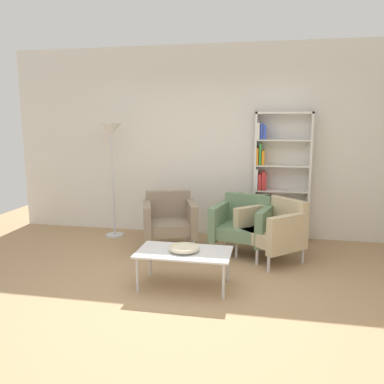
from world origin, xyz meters
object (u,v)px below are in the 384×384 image
object	(u,v)px
bookshelf_tall	(276,179)
armchair_near_window	(169,219)
coffee_table_low	(184,254)
floor_lamp_torchiere	(111,143)
decorative_bowl	(184,248)
armchair_by_bookshelf	(274,228)
armchair_corner_red	(243,223)

from	to	relation	value
bookshelf_tall	armchair_near_window	world-z (taller)	bookshelf_tall
coffee_table_low	floor_lamp_torchiere	size ratio (longest dim) A/B	0.57
decorative_bowl	armchair_by_bookshelf	size ratio (longest dim) A/B	0.34
armchair_near_window	floor_lamp_torchiere	distance (m)	1.49
bookshelf_tall	decorative_bowl	size ratio (longest dim) A/B	5.94
armchair_corner_red	armchair_near_window	bearing A→B (deg)	-168.48
bookshelf_tall	armchair_corner_red	distance (m)	0.97
armchair_near_window	floor_lamp_torchiere	size ratio (longest dim) A/B	0.50
decorative_bowl	armchair_near_window	xyz separation A→B (m)	(-0.48, 1.26, -0.02)
armchair_by_bookshelf	floor_lamp_torchiere	world-z (taller)	floor_lamp_torchiere
decorative_bowl	coffee_table_low	bearing A→B (deg)	0.00
decorative_bowl	armchair_corner_red	world-z (taller)	armchair_corner_red
coffee_table_low	armchair_corner_red	world-z (taller)	armchair_corner_red
coffee_table_low	armchair_by_bookshelf	world-z (taller)	armchair_by_bookshelf
decorative_bowl	armchair_near_window	world-z (taller)	armchair_near_window
coffee_table_low	floor_lamp_torchiere	distance (m)	2.47
coffee_table_low	floor_lamp_torchiere	world-z (taller)	floor_lamp_torchiere
armchair_corner_red	floor_lamp_torchiere	xyz separation A→B (m)	(-2.02, 0.45, 1.03)
coffee_table_low	armchair_corner_red	size ratio (longest dim) A/B	1.18
coffee_table_low	armchair_near_window	world-z (taller)	armchair_near_window
coffee_table_low	decorative_bowl	world-z (taller)	decorative_bowl
decorative_bowl	floor_lamp_torchiere	xyz separation A→B (m)	(-1.47, 1.67, 1.01)
bookshelf_tall	armchair_by_bookshelf	bearing A→B (deg)	-92.21
floor_lamp_torchiere	armchair_near_window	bearing A→B (deg)	-22.53
armchair_near_window	coffee_table_low	bearing A→B (deg)	-87.23
coffee_table_low	floor_lamp_torchiere	xyz separation A→B (m)	(-1.47, 1.67, 1.08)
armchair_corner_red	armchair_by_bookshelf	distance (m)	0.44
bookshelf_tall	armchair_near_window	size ratio (longest dim) A/B	2.16
armchair_near_window	floor_lamp_torchiere	world-z (taller)	floor_lamp_torchiere
armchair_corner_red	floor_lamp_torchiere	distance (m)	2.31
armchair_corner_red	armchair_by_bookshelf	size ratio (longest dim) A/B	0.89
coffee_table_low	armchair_by_bookshelf	distance (m)	1.41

